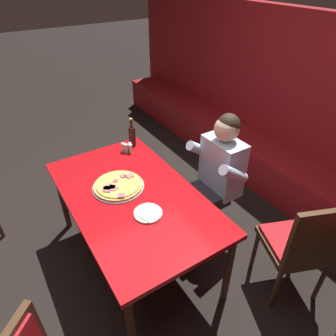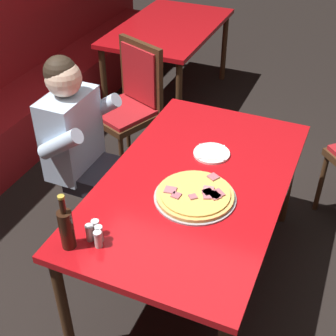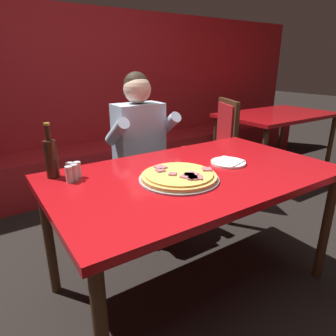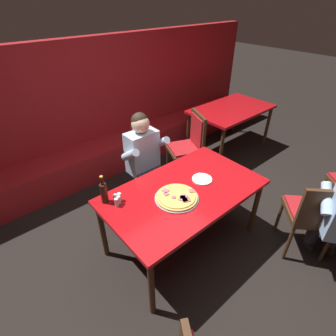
{
  "view_description": "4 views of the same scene",
  "coord_description": "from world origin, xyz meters",
  "px_view_note": "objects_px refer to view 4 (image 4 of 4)",
  "views": [
    {
      "loc": [
        1.68,
        -0.73,
        2.28
      ],
      "look_at": [
        0.0,
        0.34,
        0.89
      ],
      "focal_mm": 32.0,
      "sensor_mm": 36.0,
      "label": 1
    },
    {
      "loc": [
        -1.86,
        -0.64,
        2.29
      ],
      "look_at": [
        -0.26,
        0.05,
        1.0
      ],
      "focal_mm": 50.0,
      "sensor_mm": 36.0,
      "label": 2
    },
    {
      "loc": [
        -0.99,
        -1.23,
        1.34
      ],
      "look_at": [
        -0.03,
        0.21,
        0.73
      ],
      "focal_mm": 32.0,
      "sensor_mm": 36.0,
      "label": 3
    },
    {
      "loc": [
        -1.43,
        -1.43,
        2.39
      ],
      "look_at": [
        0.01,
        0.26,
        0.88
      ],
      "focal_mm": 28.0,
      "sensor_mm": 36.0,
      "label": 4
    }
  ],
  "objects_px": {
    "dining_chair_far_right": "(314,212)",
    "shaker_red_pepper_flakes": "(119,200)",
    "beer_bottle": "(104,192)",
    "background_dining_table": "(231,112)",
    "main_dining_table": "(184,195)",
    "pizza": "(177,197)",
    "shaker_black_pepper": "(119,197)",
    "plate_white_paper": "(202,179)",
    "shaker_parmesan": "(115,199)",
    "diner_seated_blue_shirt": "(147,160)",
    "shaker_oregano": "(117,203)",
    "dining_chair_near_right": "(190,143)"
  },
  "relations": [
    {
      "from": "dining_chair_near_right",
      "to": "background_dining_table",
      "type": "height_order",
      "value": "dining_chair_near_right"
    },
    {
      "from": "pizza",
      "to": "diner_seated_blue_shirt",
      "type": "distance_m",
      "value": 0.85
    },
    {
      "from": "plate_white_paper",
      "to": "dining_chair_near_right",
      "type": "bearing_deg",
      "value": 51.38
    },
    {
      "from": "pizza",
      "to": "shaker_parmesan",
      "type": "xyz_separation_m",
      "value": [
        -0.46,
        0.34,
        0.02
      ]
    },
    {
      "from": "pizza",
      "to": "beer_bottle",
      "type": "bearing_deg",
      "value": 142.97
    },
    {
      "from": "pizza",
      "to": "shaker_black_pepper",
      "type": "xyz_separation_m",
      "value": [
        -0.43,
        0.33,
        0.02
      ]
    },
    {
      "from": "shaker_red_pepper_flakes",
      "to": "dining_chair_far_right",
      "type": "height_order",
      "value": "dining_chair_far_right"
    },
    {
      "from": "shaker_oregano",
      "to": "shaker_black_pepper",
      "type": "bearing_deg",
      "value": 38.78
    },
    {
      "from": "main_dining_table",
      "to": "dining_chair_far_right",
      "type": "relative_size",
      "value": 1.67
    },
    {
      "from": "shaker_black_pepper",
      "to": "shaker_red_pepper_flakes",
      "type": "bearing_deg",
      "value": -129.55
    },
    {
      "from": "beer_bottle",
      "to": "background_dining_table",
      "type": "height_order",
      "value": "beer_bottle"
    },
    {
      "from": "beer_bottle",
      "to": "background_dining_table",
      "type": "bearing_deg",
      "value": 14.26
    },
    {
      "from": "pizza",
      "to": "shaker_black_pepper",
      "type": "distance_m",
      "value": 0.54
    },
    {
      "from": "main_dining_table",
      "to": "background_dining_table",
      "type": "xyz_separation_m",
      "value": [
        2.12,
        1.06,
        -0.01
      ]
    },
    {
      "from": "dining_chair_far_right",
      "to": "background_dining_table",
      "type": "bearing_deg",
      "value": 58.46
    },
    {
      "from": "pizza",
      "to": "plate_white_paper",
      "type": "height_order",
      "value": "pizza"
    },
    {
      "from": "background_dining_table",
      "to": "pizza",
      "type": "bearing_deg",
      "value": -153.73
    },
    {
      "from": "main_dining_table",
      "to": "background_dining_table",
      "type": "distance_m",
      "value": 2.37
    },
    {
      "from": "shaker_red_pepper_flakes",
      "to": "pizza",
      "type": "bearing_deg",
      "value": -33.01
    },
    {
      "from": "diner_seated_blue_shirt",
      "to": "beer_bottle",
      "type": "bearing_deg",
      "value": -152.61
    },
    {
      "from": "plate_white_paper",
      "to": "shaker_oregano",
      "type": "xyz_separation_m",
      "value": [
        -0.89,
        0.23,
        0.03
      ]
    },
    {
      "from": "dining_chair_far_right",
      "to": "shaker_red_pepper_flakes",
      "type": "bearing_deg",
      "value": 141.63
    },
    {
      "from": "main_dining_table",
      "to": "pizza",
      "type": "bearing_deg",
      "value": -160.18
    },
    {
      "from": "shaker_parmesan",
      "to": "shaker_oregano",
      "type": "height_order",
      "value": "same"
    },
    {
      "from": "pizza",
      "to": "shaker_parmesan",
      "type": "bearing_deg",
      "value": 143.93
    },
    {
      "from": "shaker_oregano",
      "to": "shaker_red_pepper_flakes",
      "type": "distance_m",
      "value": 0.03
    },
    {
      "from": "beer_bottle",
      "to": "shaker_black_pepper",
      "type": "height_order",
      "value": "beer_bottle"
    },
    {
      "from": "shaker_black_pepper",
      "to": "shaker_oregano",
      "type": "xyz_separation_m",
      "value": [
        -0.06,
        -0.05,
        0.0
      ]
    },
    {
      "from": "main_dining_table",
      "to": "beer_bottle",
      "type": "xyz_separation_m",
      "value": [
        -0.68,
        0.35,
        0.18
      ]
    },
    {
      "from": "beer_bottle",
      "to": "shaker_parmesan",
      "type": "relative_size",
      "value": 3.4
    },
    {
      "from": "main_dining_table",
      "to": "shaker_oregano",
      "type": "xyz_separation_m",
      "value": [
        -0.62,
        0.23,
        0.11
      ]
    },
    {
      "from": "shaker_oregano",
      "to": "dining_chair_far_right",
      "type": "bearing_deg",
      "value": -37.47
    },
    {
      "from": "shaker_red_pepper_flakes",
      "to": "dining_chair_near_right",
      "type": "distance_m",
      "value": 1.7
    },
    {
      "from": "plate_white_paper",
      "to": "shaker_red_pepper_flakes",
      "type": "height_order",
      "value": "shaker_red_pepper_flakes"
    },
    {
      "from": "shaker_oregano",
      "to": "dining_chair_near_right",
      "type": "height_order",
      "value": "dining_chair_near_right"
    },
    {
      "from": "shaker_parmesan",
      "to": "shaker_red_pepper_flakes",
      "type": "xyz_separation_m",
      "value": [
        0.01,
        -0.04,
        0.0
      ]
    },
    {
      "from": "dining_chair_far_right",
      "to": "plate_white_paper",
      "type": "bearing_deg",
      "value": 123.98
    },
    {
      "from": "shaker_parmesan",
      "to": "diner_seated_blue_shirt",
      "type": "xyz_separation_m",
      "value": [
        0.71,
        0.47,
        -0.09
      ]
    },
    {
      "from": "plate_white_paper",
      "to": "diner_seated_blue_shirt",
      "type": "height_order",
      "value": "diner_seated_blue_shirt"
    },
    {
      "from": "plate_white_paper",
      "to": "shaker_parmesan",
      "type": "distance_m",
      "value": 0.91
    },
    {
      "from": "plate_white_paper",
      "to": "diner_seated_blue_shirt",
      "type": "bearing_deg",
      "value": 101.85
    },
    {
      "from": "pizza",
      "to": "shaker_parmesan",
      "type": "distance_m",
      "value": 0.57
    },
    {
      "from": "beer_bottle",
      "to": "diner_seated_blue_shirt",
      "type": "relative_size",
      "value": 0.23
    },
    {
      "from": "shaker_black_pepper",
      "to": "dining_chair_far_right",
      "type": "height_order",
      "value": "dining_chair_far_right"
    },
    {
      "from": "shaker_parmesan",
      "to": "beer_bottle",
      "type": "bearing_deg",
      "value": 137.27
    },
    {
      "from": "diner_seated_blue_shirt",
      "to": "main_dining_table",
      "type": "bearing_deg",
      "value": -97.75
    },
    {
      "from": "shaker_black_pepper",
      "to": "plate_white_paper",
      "type": "bearing_deg",
      "value": -18.28
    },
    {
      "from": "main_dining_table",
      "to": "plate_white_paper",
      "type": "distance_m",
      "value": 0.27
    },
    {
      "from": "pizza",
      "to": "main_dining_table",
      "type": "bearing_deg",
      "value": 19.82
    },
    {
      "from": "beer_bottle",
      "to": "shaker_oregano",
      "type": "height_order",
      "value": "beer_bottle"
    }
  ]
}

